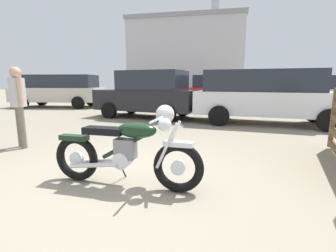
{
  "coord_description": "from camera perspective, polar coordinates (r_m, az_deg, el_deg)",
  "views": [
    {
      "loc": [
        1.37,
        -2.94,
        1.36
      ],
      "look_at": [
        0.39,
        1.06,
        0.61
      ],
      "focal_mm": 26.09,
      "sensor_mm": 36.0,
      "label": 1
    }
  ],
  "objects": [
    {
      "name": "ground_plane",
      "position": [
        3.52,
        -10.61,
        -12.65
      ],
      "size": [
        80.0,
        80.0,
        0.0
      ],
      "primitive_type": "plane",
      "color": "gray"
    },
    {
      "name": "vintage_motorcycle",
      "position": [
        3.23,
        -9.15,
        -5.47
      ],
      "size": [
        2.08,
        0.74,
        1.07
      ],
      "rotation": [
        0.0,
        0.0,
        -0.02
      ],
      "color": "black",
      "rests_on": "ground_plane"
    },
    {
      "name": "bystander",
      "position": [
        5.86,
        -31.62,
        5.41
      ],
      "size": [
        0.41,
        0.3,
        1.66
      ],
      "rotation": [
        0.0,
        0.0,
        1.04
      ],
      "color": "#706656",
      "rests_on": "ground_plane"
    },
    {
      "name": "silver_sedan_mid",
      "position": [
        14.12,
        12.61,
        8.29
      ],
      "size": [
        4.77,
        2.13,
        1.74
      ],
      "rotation": [
        0.0,
        0.0,
        3.1
      ],
      "color": "black",
      "rests_on": "ground_plane"
    },
    {
      "name": "pale_sedan_back",
      "position": [
        9.48,
        -4.49,
        7.53
      ],
      "size": [
        4.11,
        2.27,
        1.78
      ],
      "rotation": [
        0.0,
        0.0,
        2.99
      ],
      "color": "black",
      "rests_on": "ground_plane"
    },
    {
      "name": "white_estate_far",
      "position": [
        16.88,
        22.74,
        7.95
      ],
      "size": [
        4.11,
        2.28,
        1.78
      ],
      "rotation": [
        0.0,
        0.0,
        3.3
      ],
      "color": "black",
      "rests_on": "ground_plane"
    },
    {
      "name": "blue_hatchback_right",
      "position": [
        14.14,
        30.64,
        6.7
      ],
      "size": [
        4.36,
        2.27,
        1.67
      ],
      "rotation": [
        0.0,
        0.0,
        3.03
      ],
      "color": "black",
      "rests_on": "ground_plane"
    },
    {
      "name": "dark_sedan_left",
      "position": [
        14.7,
        -23.97,
        7.73
      ],
      "size": [
        4.93,
        2.55,
        1.74
      ],
      "rotation": [
        0.0,
        0.0,
        3.31
      ],
      "color": "black",
      "rests_on": "ground_plane"
    },
    {
      "name": "red_hatchback_near",
      "position": [
        8.59,
        21.97,
        6.71
      ],
      "size": [
        4.84,
        2.28,
        1.74
      ],
      "rotation": [
        0.0,
        0.0,
        -0.09
      ],
      "color": "black",
      "rests_on": "ground_plane"
    },
    {
      "name": "industrial_building",
      "position": [
        35.04,
        4.69,
        15.79
      ],
      "size": [
        14.84,
        10.69,
        18.85
      ],
      "rotation": [
        0.0,
        0.0,
        0.03
      ],
      "color": "#B2B2B7",
      "rests_on": "ground_plane"
    }
  ]
}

